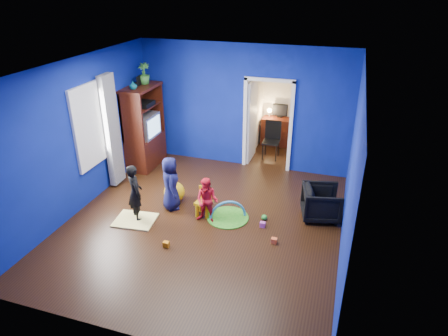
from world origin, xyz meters
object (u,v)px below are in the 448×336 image
(vase, at_px, (133,85))
(kid_chair, at_px, (204,204))
(child_black, at_px, (135,193))
(toddler_red, at_px, (207,201))
(hopper_ball, at_px, (174,192))
(play_mat, at_px, (228,217))
(crt_tv, at_px, (145,126))
(folding_chair, at_px, (271,141))
(armchair, at_px, (321,203))
(study_desk, at_px, (278,132))
(child_navy, at_px, (171,183))
(tv_armoire, at_px, (144,127))

(vase, height_order, kid_chair, vase)
(child_black, xyz_separation_m, toddler_red, (1.32, 0.30, -0.11))
(hopper_ball, height_order, play_mat, hopper_ball)
(crt_tv, bearing_deg, folding_chair, 25.13)
(armchair, relative_size, study_desk, 0.80)
(child_navy, xyz_separation_m, vase, (-1.43, 1.38, 1.50))
(tv_armoire, bearing_deg, vase, -90.00)
(child_black, xyz_separation_m, vase, (-0.96, 1.93, 1.49))
(crt_tv, xyz_separation_m, play_mat, (2.57, -1.70, -1.01))
(toddler_red, height_order, kid_chair, toddler_red)
(child_navy, distance_m, crt_tv, 2.23)
(toddler_red, distance_m, crt_tv, 3.01)
(child_navy, relative_size, crt_tv, 1.56)
(vase, xyz_separation_m, kid_chair, (2.13, -1.43, -1.80))
(child_black, relative_size, kid_chair, 2.25)
(crt_tv, xyz_separation_m, folding_chair, (2.78, 1.30, -0.56))
(toddler_red, distance_m, folding_chair, 3.28)
(armchair, bearing_deg, folding_chair, 18.42)
(vase, distance_m, play_mat, 3.60)
(crt_tv, distance_m, study_desk, 3.64)
(hopper_ball, height_order, folding_chair, folding_chair)
(child_black, bearing_deg, folding_chair, -74.95)
(hopper_ball, bearing_deg, armchair, 5.71)
(tv_armoire, distance_m, crt_tv, 0.06)
(tv_armoire, bearing_deg, child_navy, -49.64)
(tv_armoire, xyz_separation_m, kid_chair, (2.13, -1.73, -0.73))
(child_navy, height_order, tv_armoire, tv_armoire)
(tv_armoire, xyz_separation_m, study_desk, (2.82, 2.26, -0.60))
(hopper_ball, bearing_deg, vase, 140.66)
(vase, bearing_deg, armchair, -11.00)
(tv_armoire, height_order, study_desk, tv_armoire)
(play_mat, bearing_deg, tv_armoire, 146.86)
(crt_tv, height_order, hopper_ball, crt_tv)
(tv_armoire, xyz_separation_m, folding_chair, (2.82, 1.30, -0.52))
(toddler_red, distance_m, vase, 3.23)
(toddler_red, xyz_separation_m, kid_chair, (-0.15, 0.20, -0.20))
(armchair, xyz_separation_m, tv_armoire, (-4.30, 1.14, 0.66))
(armchair, distance_m, play_mat, 1.81)
(armchair, xyz_separation_m, child_black, (-3.34, -1.10, 0.24))
(crt_tv, distance_m, hopper_ball, 2.11)
(child_black, xyz_separation_m, play_mat, (1.65, 0.53, -0.55))
(hopper_ball, distance_m, study_desk, 3.97)
(child_navy, bearing_deg, tv_armoire, 11.66)
(child_black, distance_m, play_mat, 1.82)
(study_desk, height_order, folding_chair, folding_chair)
(tv_armoire, height_order, crt_tv, tv_armoire)
(vase, distance_m, folding_chair, 3.61)
(armchair, xyz_separation_m, crt_tv, (-4.26, 1.14, 0.70))
(child_navy, distance_m, toddler_red, 0.89)
(child_black, height_order, crt_tv, crt_tv)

